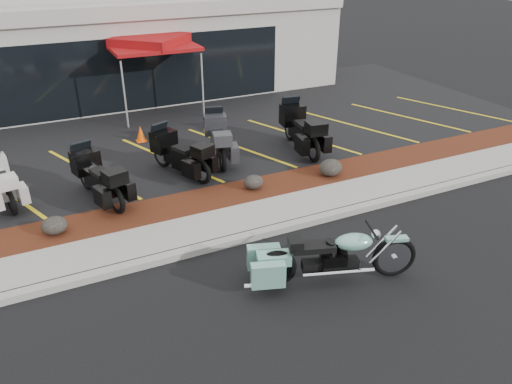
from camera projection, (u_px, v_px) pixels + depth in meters
ground at (250, 265)px, 10.03m from camera, size 90.00×90.00×0.00m
curb at (233, 240)px, 10.72m from camera, size 24.00×0.25×0.15m
sidewalk at (220, 225)px, 11.28m from camera, size 24.00×1.20×0.15m
mulch_bed at (202, 202)px, 12.24m from camera, size 24.00×1.20×0.16m
upper_lot at (146, 133)px, 16.58m from camera, size 26.00×9.60×0.15m
dealership_building at (103, 42)px, 20.74m from camera, size 18.00×8.16×4.00m
boulder_left at (54, 225)px, 10.73m from camera, size 0.56×0.46×0.39m
boulder_mid at (253, 182)px, 12.67m from camera, size 0.51×0.43×0.36m
boulder_right at (330, 168)px, 13.35m from camera, size 0.64×0.54×0.46m
hero_cruiser at (395, 251)px, 9.46m from camera, size 3.32×1.79×1.14m
touring_black_front at (84, 166)px, 12.44m from camera, size 1.44×2.40×1.31m
touring_black_mid at (161, 145)px, 13.70m from camera, size 1.64×2.39×1.30m
touring_grey at (215, 128)px, 14.86m from camera, size 1.42×2.45×1.34m
touring_black_rear at (290, 119)px, 15.48m from camera, size 1.26×2.58×1.44m
traffic_cone at (141, 134)px, 15.64m from camera, size 0.34×0.34×0.49m
popup_canopy at (151, 43)px, 17.37m from camera, size 3.10×3.10×2.71m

